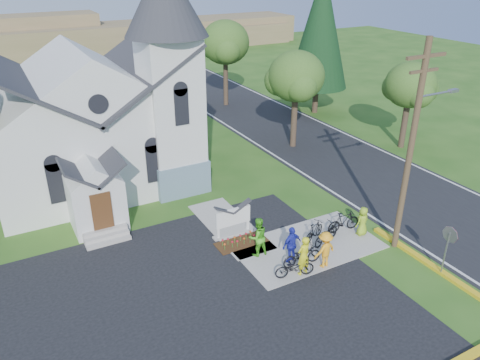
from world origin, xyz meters
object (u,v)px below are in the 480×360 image
church_sign (233,217)px  utility_pole (413,143)px  cyclist_1 (258,237)px  stop_sign (449,241)px  cyclist_0 (304,256)px  bike_0 (295,267)px  bike_2 (302,256)px  bike_1 (314,231)px  bike_4 (326,234)px  cyclist_2 (292,245)px  cyclist_3 (325,250)px  cyclist_4 (363,221)px  bike_3 (344,222)px

church_sign → utility_pole: (6.56, -4.70, 4.38)m
church_sign → cyclist_1: size_ratio=1.13×
stop_sign → cyclist_0: 6.26m
stop_sign → cyclist_1: size_ratio=1.27×
cyclist_0 → bike_0: size_ratio=1.05×
bike_2 → bike_1: bearing=-45.6°
cyclist_0 → bike_4: (2.47, 1.51, -0.46)m
cyclist_2 → bike_2: bearing=111.7°
stop_sign → cyclist_3: (-4.26, 3.00, -0.85)m
utility_pole → cyclist_1: utility_pole is taller
cyclist_2 → cyclist_4: size_ratio=1.18×
cyclist_3 → cyclist_4: bearing=-165.7°
cyclist_1 → utility_pole: bearing=160.1°
utility_pole → stop_sign: utility_pole is taller
utility_pole → bike_1: bearing=145.0°
cyclist_2 → cyclist_3: bearing=129.0°
stop_sign → cyclist_2: stop_sign is taller
cyclist_4 → bike_0: bearing=7.5°
cyclist_2 → bike_1: bearing=-163.2°
cyclist_3 → stop_sign: bearing=139.0°
cyclist_3 → bike_4: 2.03m
bike_0 → bike_2: (0.78, 0.55, 0.03)m
bike_1 → bike_4: 0.61m
cyclist_1 → cyclist_4: size_ratio=1.26×
cyclist_2 → church_sign: bearing=-78.5°
stop_sign → bike_4: size_ratio=1.33×
church_sign → bike_2: (1.53, -3.85, -0.47)m
church_sign → bike_1: size_ratio=1.33×
utility_pole → bike_1: 6.29m
bike_0 → cyclist_4: size_ratio=1.16×
bike_1 → bike_2: bearing=105.4°
cyclist_3 → bike_4: bearing=-136.5°
cyclist_4 → bike_4: 2.09m
church_sign → utility_pole: bearing=-35.6°
church_sign → bike_0: (0.74, -4.40, -0.50)m
church_sign → bike_1: church_sign is taller
bike_1 → utility_pole: bearing=-148.7°
cyclist_3 → bike_4: cyclist_3 is taller
cyclist_0 → cyclist_4: cyclist_0 is taller
bike_0 → bike_2: bike_2 is taller
utility_pole → cyclist_4: utility_pole is taller
stop_sign → bike_1: size_ratio=1.50×
bike_1 → cyclist_3: bearing=131.4°
cyclist_2 → cyclist_1: bearing=-57.3°
stop_sign → bike_0: stop_sign is taller
bike_0 → cyclist_4: bearing=-61.3°
bike_0 → bike_1: size_ratio=1.09×
cyclist_1 → bike_3: bearing=178.2°
stop_sign → bike_4: bearing=123.4°
cyclist_3 → bike_3: cyclist_3 is taller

